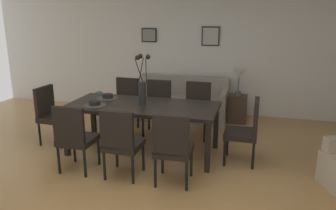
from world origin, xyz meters
TOP-DOWN VIEW (x-y plane):
  - ground_plane at (0.00, 0.00)m, footprint 9.00×9.00m
  - back_wall_panel at (0.00, 3.25)m, footprint 9.00×0.10m
  - dining_table at (-0.26, 0.86)m, footprint 2.20×0.97m
  - dining_chair_near_left at (-0.89, -0.00)m, footprint 0.45×0.45m
  - dining_chair_near_right at (-0.90, 1.77)m, footprint 0.46×0.46m
  - dining_chair_far_left at (-0.24, -0.01)m, footprint 0.44×0.44m
  - dining_chair_far_right at (-0.29, 1.73)m, footprint 0.46×0.46m
  - dining_chair_mid_left at (0.43, -0.01)m, footprint 0.46×0.46m
  - dining_chair_mid_right at (0.40, 1.75)m, footprint 0.45×0.45m
  - dining_chair_head_west at (-1.79, 0.84)m, footprint 0.46×0.46m
  - dining_chair_head_east at (1.25, 0.87)m, footprint 0.44×0.44m
  - centerpiece_vase at (-0.25, 0.87)m, footprint 0.21×0.23m
  - placemat_near_left at (-0.92, 0.65)m, footprint 0.32×0.32m
  - bowl_near_left at (-0.92, 0.65)m, footprint 0.17×0.17m
  - placemat_near_right at (-0.92, 1.08)m, footprint 0.32×0.32m
  - bowl_near_right at (-0.92, 1.08)m, footprint 0.17×0.17m
  - sofa at (-0.10, 2.70)m, footprint 1.85×0.84m
  - side_table at (1.01, 2.71)m, footprint 0.36×0.36m
  - table_lamp at (1.01, 2.71)m, footprint 0.22×0.22m
  - framed_picture_left at (-0.90, 3.18)m, footprint 0.33×0.03m
  - framed_picture_center at (0.39, 3.18)m, footprint 0.36×0.03m
  - potted_plant at (-1.46, 1.80)m, footprint 0.36×0.36m

SIDE VIEW (x-z plane):
  - ground_plane at x=0.00m, z-range 0.00..0.00m
  - side_table at x=1.01m, z-range 0.00..0.52m
  - sofa at x=-0.10m, z-range -0.12..0.68m
  - potted_plant at x=-1.46m, z-range 0.04..0.71m
  - dining_chair_near_left at x=-0.89m, z-range 0.05..0.97m
  - dining_chair_near_right at x=-0.90m, z-range 0.05..0.97m
  - dining_chair_far_left at x=-0.24m, z-range 0.05..0.97m
  - dining_chair_far_right at x=-0.29m, z-range 0.05..0.97m
  - dining_chair_mid_left at x=0.43m, z-range 0.05..0.97m
  - dining_chair_mid_right at x=0.40m, z-range 0.05..0.97m
  - dining_chair_head_west at x=-1.79m, z-range 0.05..0.97m
  - dining_chair_head_east at x=1.25m, z-range 0.05..0.97m
  - dining_table at x=-0.26m, z-range 0.30..1.04m
  - placemat_near_left at x=-0.92m, z-range 0.74..0.75m
  - placemat_near_right at x=-0.92m, z-range 0.74..0.75m
  - bowl_near_left at x=-0.92m, z-range 0.75..0.81m
  - bowl_near_right at x=-0.92m, z-range 0.75..0.81m
  - table_lamp at x=1.01m, z-range 0.64..1.15m
  - centerpiece_vase at x=-0.25m, z-range 0.66..1.39m
  - back_wall_panel at x=0.00m, z-range 0.00..2.60m
  - framed_picture_center at x=0.39m, z-range 1.40..1.78m
  - framed_picture_left at x=-0.90m, z-range 1.45..1.74m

